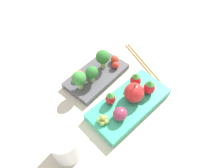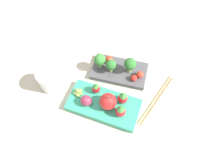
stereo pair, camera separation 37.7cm
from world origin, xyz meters
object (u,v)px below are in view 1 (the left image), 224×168
at_px(broccoli_floret_0, 92,73).
at_px(plum, 120,114).
at_px(broccoli_floret_2, 79,79).
at_px(cherry_tomato_0, 115,59).
at_px(bento_box_fruit, 129,104).
at_px(bento_box_savoury, 97,76).
at_px(grape_cluster, 103,120).
at_px(drinking_cup, 66,146).
at_px(chopsticks_pair, 143,63).
at_px(strawberry_2, 149,87).
at_px(apple, 134,93).
at_px(broccoli_floret_1, 103,57).
at_px(strawberry_0, 110,98).
at_px(cherry_tomato_2, 79,75).
at_px(cherry_tomato_1, 115,65).
at_px(strawberry_1, 136,80).

distance_m(broccoli_floret_0, plum, 0.15).
xyz_separation_m(broccoli_floret_2, cherry_tomato_0, (0.14, 0.01, -0.03)).
bearing_deg(cherry_tomato_0, bento_box_fruit, -117.42).
distance_m(bento_box_savoury, grape_cluster, 0.17).
height_order(broccoli_floret_2, drinking_cup, drinking_cup).
height_order(broccoli_floret_2, plum, broccoli_floret_2).
bearing_deg(chopsticks_pair, bento_box_fruit, -150.01).
bearing_deg(strawberry_2, apple, 163.94).
relative_size(broccoli_floret_1, broccoli_floret_2, 1.05).
bearing_deg(bento_box_fruit, strawberry_0, 141.66).
bearing_deg(broccoli_floret_1, strawberry_2, -80.13).
height_order(bento_box_savoury, cherry_tomato_0, cherry_tomato_0).
xyz_separation_m(bento_box_savoury, chopsticks_pair, (0.15, -0.05, -0.01)).
height_order(bento_box_fruit, broccoli_floret_0, broccoli_floret_0).
bearing_deg(cherry_tomato_2, broccoli_floret_1, -8.18).
xyz_separation_m(cherry_tomato_2, strawberry_2, (0.11, -0.17, 0.01)).
xyz_separation_m(cherry_tomato_1, strawberry_1, (-0.01, -0.09, 0.02)).
xyz_separation_m(bento_box_savoury, broccoli_floret_2, (-0.07, -0.01, 0.05)).
bearing_deg(broccoli_floret_2, chopsticks_pair, -10.60).
xyz_separation_m(broccoli_floret_2, apple, (0.08, -0.13, -0.01)).
distance_m(cherry_tomato_0, strawberry_0, 0.16).
bearing_deg(broccoli_floret_2, bento_box_savoury, 10.01).
bearing_deg(cherry_tomato_0, broccoli_floret_0, -170.82).
xyz_separation_m(broccoli_floret_1, cherry_tomato_1, (0.03, -0.03, -0.03)).
relative_size(cherry_tomato_0, apple, 0.39).
relative_size(cherry_tomato_0, strawberry_1, 0.52).
relative_size(bento_box_savoury, strawberry_0, 5.01).
bearing_deg(bento_box_fruit, strawberry_2, -11.75).
relative_size(strawberry_1, grape_cluster, 1.53).
height_order(apple, plum, apple).
distance_m(cherry_tomato_0, strawberry_2, 0.16).
bearing_deg(cherry_tomato_1, bento_box_fruit, -115.87).
height_order(plum, chopsticks_pair, plum).
bearing_deg(strawberry_1, drinking_cup, -173.62).
distance_m(broccoli_floret_1, strawberry_2, 0.16).
bearing_deg(cherry_tomato_2, apple, -68.44).
height_order(broccoli_floret_0, plum, broccoli_floret_0).
relative_size(bento_box_fruit, chopsticks_pair, 1.12).
relative_size(strawberry_2, plum, 1.27).
height_order(cherry_tomato_1, plum, plum).
bearing_deg(apple, bento_box_fruit, -177.75).
bearing_deg(cherry_tomato_2, bento_box_fruit, -73.23).
bearing_deg(bento_box_fruit, bento_box_savoury, 90.18).
distance_m(cherry_tomato_1, chopsticks_pair, 0.10).
height_order(broccoli_floret_2, grape_cluster, broccoli_floret_2).
bearing_deg(cherry_tomato_2, cherry_tomato_1, -19.80).
bearing_deg(broccoli_floret_0, grape_cluster, -117.41).
bearing_deg(plum, strawberry_0, 76.65).
relative_size(broccoli_floret_0, cherry_tomato_1, 2.54).
bearing_deg(bento_box_savoury, cherry_tomato_0, 1.01).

